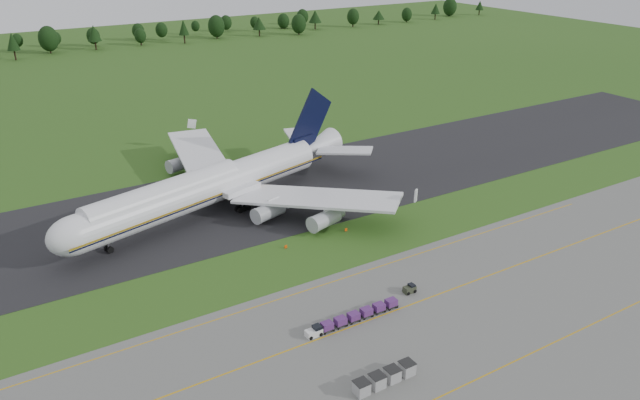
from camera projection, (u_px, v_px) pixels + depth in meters
ground at (301, 257)px, 110.10m from camera, size 600.00×600.00×0.00m
apron at (428, 362)px, 83.58m from camera, size 300.00×52.00×0.06m
taxiway at (235, 202)px, 131.92m from camera, size 300.00×40.00×0.08m
apron_markings at (395, 335)px, 89.04m from camera, size 300.00×30.20×0.01m
tree_line at (64, 40)px, 282.12m from camera, size 525.98×23.47×11.82m
aircraft at (210, 186)px, 125.26m from camera, size 71.91×67.54×20.25m
baggage_train at (352, 317)px, 91.78m from camera, size 15.96×1.45×1.39m
utility_cart at (409, 289)px, 99.23m from camera, size 1.97×1.37×1.08m
uld_row at (385, 378)px, 79.29m from camera, size 9.04×1.84×1.82m
edge_markers at (317, 238)px, 116.18m from camera, size 13.63×0.30×0.60m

